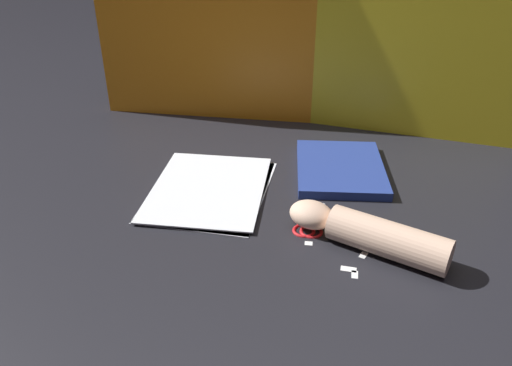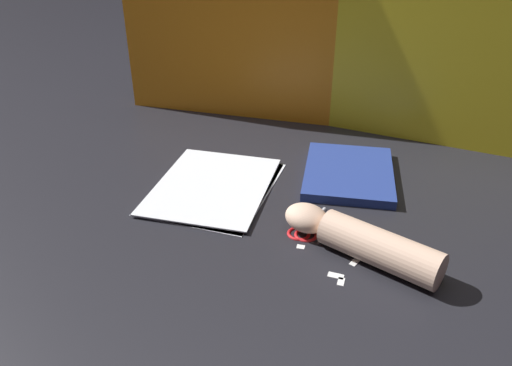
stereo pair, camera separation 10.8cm
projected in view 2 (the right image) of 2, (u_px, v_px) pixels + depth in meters
The scene contains 11 objects.
ground_plane at pixel (262, 197), 1.15m from camera, with size 6.00×6.00×0.00m, color black.
backdrop_panel_left at pixel (244, 28), 1.44m from camera, with size 0.76×0.06×0.54m.
backdrop_panel_center at pixel (385, 63), 1.36m from camera, with size 0.89×0.11×0.41m.
paper_stack at pixel (213, 187), 1.18m from camera, with size 0.28×0.35×0.01m.
book_closed at pixel (349, 173), 1.22m from camera, with size 0.25×0.30×0.02m.
scissors at pixel (305, 227), 1.03m from camera, with size 0.07×0.14×0.01m.
hand_forearm at pixel (361, 240), 0.94m from camera, with size 0.33×0.18×0.07m.
paper_scrap_near at pixel (301, 247), 0.98m from camera, with size 0.02×0.01×0.00m.
paper_scrap_mid at pixel (336, 275), 0.91m from camera, with size 0.03×0.01×0.00m.
paper_scrap_far at pixel (341, 281), 0.89m from camera, with size 0.01×0.02×0.00m.
paper_scrap_side at pixel (354, 262), 0.94m from camera, with size 0.02×0.03×0.00m.
Camera 2 is at (0.30, -0.93, 0.59)m, focal length 35.00 mm.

